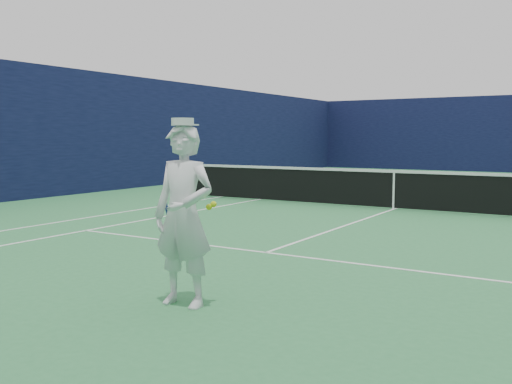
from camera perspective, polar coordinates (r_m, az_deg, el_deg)
ground at (r=14.93m, az=13.57°, el=-1.71°), size 80.00×80.00×0.00m
court_markings at (r=14.92m, az=13.57°, el=-1.69°), size 11.03×23.83×0.01m
windscreen_fence at (r=14.81m, az=13.74°, el=5.99°), size 20.12×36.12×4.00m
tennis_net at (r=14.87m, az=13.62°, el=0.41°), size 12.88×0.09×1.07m
tennis_player at (r=6.22m, az=-7.24°, el=-2.31°), size 0.82×0.52×2.04m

